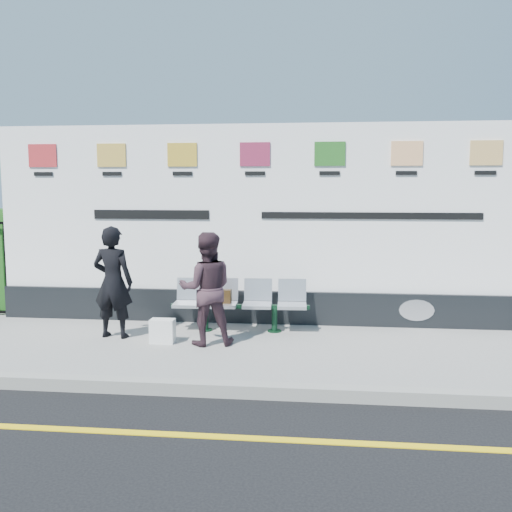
{
  "coord_description": "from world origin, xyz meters",
  "views": [
    {
      "loc": [
        1.45,
        -4.72,
        2.19
      ],
      "look_at": [
        0.6,
        2.97,
        1.25
      ],
      "focal_mm": 40.0,
      "sensor_mm": 36.0,
      "label": 1
    }
  ],
  "objects": [
    {
      "name": "ground",
      "position": [
        0.0,
        0.0,
        0.0
      ],
      "size": [
        80.0,
        80.0,
        0.0
      ],
      "primitive_type": "plane",
      "color": "black"
    },
    {
      "name": "pavement",
      "position": [
        0.0,
        2.5,
        0.06
      ],
      "size": [
        14.0,
        3.0,
        0.12
      ],
      "primitive_type": "cube",
      "color": "gray",
      "rests_on": "ground"
    },
    {
      "name": "kerb",
      "position": [
        0.0,
        1.0,
        0.07
      ],
      "size": [
        14.0,
        0.18,
        0.14
      ],
      "primitive_type": "cube",
      "color": "gray",
      "rests_on": "ground"
    },
    {
      "name": "yellow_line",
      "position": [
        0.0,
        0.0,
        0.0
      ],
      "size": [
        14.0,
        0.1,
        0.01
      ],
      "primitive_type": "cube",
      "color": "yellow",
      "rests_on": "ground"
    },
    {
      "name": "billboard",
      "position": [
        0.5,
        3.85,
        1.42
      ],
      "size": [
        8.0,
        0.3,
        3.0
      ],
      "color": "black",
      "rests_on": "pavement"
    },
    {
      "name": "bench",
      "position": [
        0.34,
        3.25,
        0.32
      ],
      "size": [
        1.93,
        0.59,
        0.41
      ],
      "primitive_type": null,
      "rotation": [
        0.0,
        0.0,
        0.04
      ],
      "color": "#B5B8BF",
      "rests_on": "pavement"
    },
    {
      "name": "woman_left",
      "position": [
        -1.35,
        2.73,
        0.89
      ],
      "size": [
        0.6,
        0.42,
        1.54
      ],
      "primitive_type": "imported",
      "rotation": [
        0.0,
        0.0,
        3.04
      ],
      "color": "black",
      "rests_on": "pavement"
    },
    {
      "name": "woman_right",
      "position": [
        -0.0,
        2.52,
        0.86
      ],
      "size": [
        0.83,
        0.71,
        1.49
      ],
      "primitive_type": "imported",
      "rotation": [
        0.0,
        0.0,
        3.37
      ],
      "color": "#39252D",
      "rests_on": "pavement"
    },
    {
      "name": "handbag_brown",
      "position": [
        0.09,
        3.24,
        0.63
      ],
      "size": [
        0.25,
        0.12,
        0.2
      ],
      "primitive_type": "cube",
      "rotation": [
        0.0,
        0.0,
        -0.04
      ],
      "color": "black",
      "rests_on": "bench"
    },
    {
      "name": "carrier_bag_white",
      "position": [
        -0.6,
        2.51,
        0.28
      ],
      "size": [
        0.32,
        0.19,
        0.32
      ],
      "primitive_type": "cube",
      "color": "silver",
      "rests_on": "pavement"
    }
  ]
}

